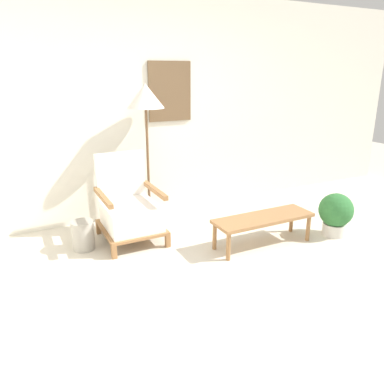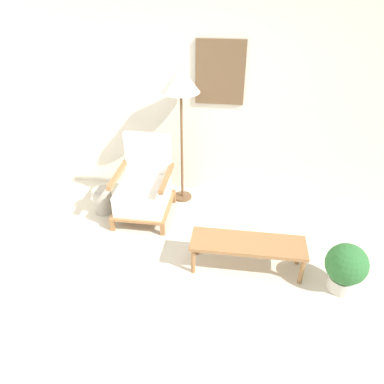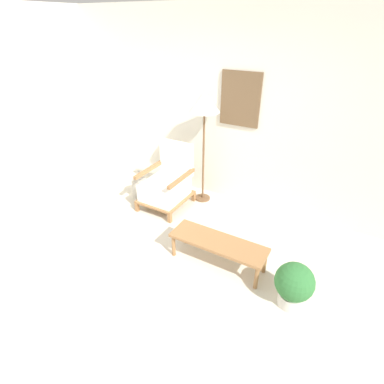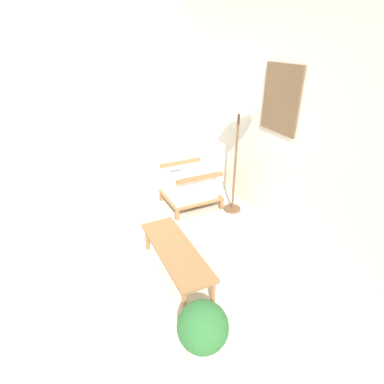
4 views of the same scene
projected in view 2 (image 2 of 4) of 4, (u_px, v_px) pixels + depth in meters
name	position (u px, v px, depth m)	size (l,w,h in m)	color
ground_plane	(176.00, 317.00, 3.24)	(14.00, 14.00, 0.00)	beige
wall_back	(207.00, 89.00, 4.38)	(8.00, 0.09, 2.70)	silver
armchair	(144.00, 189.00, 4.38)	(0.63, 0.72, 0.93)	olive
floor_lamp	(181.00, 85.00, 4.10)	(0.43, 0.43, 1.66)	brown
coffee_table	(248.00, 245.00, 3.61)	(1.11, 0.35, 0.33)	olive
vase	(103.00, 201.00, 4.52)	(0.23, 0.23, 0.31)	#9E998E
potted_plant	(346.00, 267.00, 3.38)	(0.38, 0.38, 0.49)	beige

